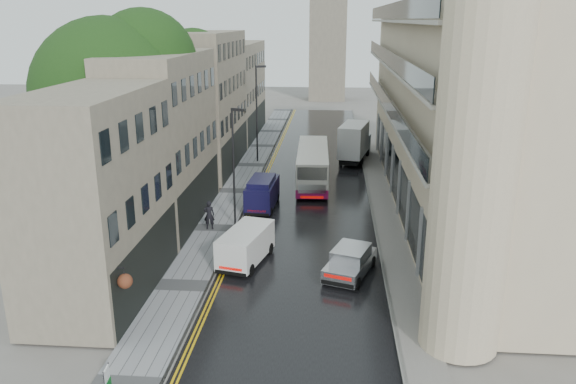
% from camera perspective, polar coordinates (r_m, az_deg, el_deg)
% --- Properties ---
extents(road, '(9.00, 85.00, 0.02)m').
position_cam_1_polar(road, '(44.14, 2.33, -0.17)').
color(road, black).
rests_on(road, ground).
extents(left_sidewalk, '(2.70, 85.00, 0.12)m').
position_cam_1_polar(left_sidewalk, '(44.72, -5.18, 0.07)').
color(left_sidewalk, gray).
rests_on(left_sidewalk, ground).
extents(right_sidewalk, '(1.80, 85.00, 0.12)m').
position_cam_1_polar(right_sidewalk, '(44.26, 9.33, -0.27)').
color(right_sidewalk, slate).
rests_on(right_sidewalk, ground).
extents(old_shop_row, '(4.50, 56.00, 12.00)m').
position_cam_1_polar(old_shop_row, '(46.51, -9.28, 8.10)').
color(old_shop_row, gray).
rests_on(old_shop_row, ground).
extents(modern_block, '(8.00, 40.00, 14.00)m').
position_cam_1_polar(modern_block, '(41.99, 16.69, 8.03)').
color(modern_block, beige).
rests_on(modern_block, ground).
extents(tree_near, '(10.56, 10.56, 13.89)m').
position_cam_1_polar(tree_near, '(37.87, -17.44, 6.96)').
color(tree_near, black).
rests_on(tree_near, ground).
extents(tree_far, '(9.24, 9.24, 12.46)m').
position_cam_1_polar(tree_far, '(50.04, -11.58, 8.87)').
color(tree_far, black).
rests_on(tree_far, ground).
extents(cream_bus, '(2.75, 10.81, 2.93)m').
position_cam_1_polar(cream_bus, '(43.83, 1.02, 1.73)').
color(cream_bus, beige).
rests_on(cream_bus, road).
extents(white_lorry, '(3.55, 7.38, 3.72)m').
position_cam_1_polar(white_lorry, '(52.91, 5.44, 4.79)').
color(white_lorry, silver).
rests_on(white_lorry, road).
extents(silver_hatchback, '(3.08, 4.52, 1.56)m').
position_cam_1_polar(silver_hatchback, '(29.31, 3.89, -7.79)').
color(silver_hatchback, '#9F9FA4').
rests_on(silver_hatchback, road).
extents(white_van, '(2.85, 4.71, 1.99)m').
position_cam_1_polar(white_van, '(30.63, -6.90, -6.30)').
color(white_van, silver).
rests_on(white_van, road).
extents(navy_van, '(2.08, 4.71, 2.35)m').
position_cam_1_polar(navy_van, '(39.19, -4.26, -0.64)').
color(navy_van, '#100E33').
rests_on(navy_van, road).
extents(pedestrian, '(0.75, 0.55, 1.90)m').
position_cam_1_polar(pedestrian, '(36.51, -8.01, -2.33)').
color(pedestrian, black).
rests_on(pedestrian, left_sidewalk).
extents(lamp_post_near, '(0.88, 0.43, 7.70)m').
position_cam_1_polar(lamp_post_near, '(36.24, -5.55, 2.41)').
color(lamp_post_near, black).
rests_on(lamp_post_near, left_sidewalk).
extents(lamp_post_far, '(1.01, 0.60, 8.93)m').
position_cam_1_polar(lamp_post_far, '(53.09, -3.20, 7.85)').
color(lamp_post_far, black).
rests_on(lamp_post_far, left_sidewalk).
extents(estate_sign, '(0.12, 0.58, 0.96)m').
position_cam_1_polar(estate_sign, '(22.48, -17.92, -17.70)').
color(estate_sign, white).
rests_on(estate_sign, left_sidewalk).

